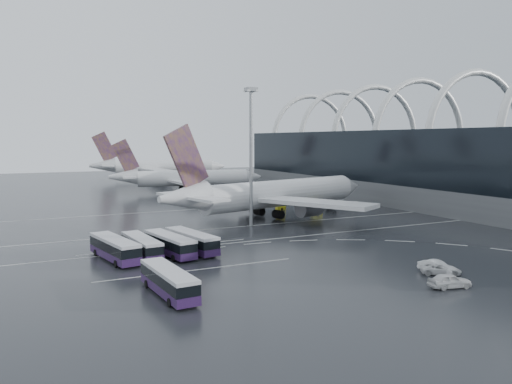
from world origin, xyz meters
name	(u,v)px	position (x,y,z in m)	size (l,w,h in m)	color
ground	(292,235)	(0.00, 0.00, 0.00)	(420.00, 420.00, 0.00)	black
terminal	(451,164)	(61.56, 19.84, 10.87)	(42.00, 160.00, 34.90)	#56595B
lane_marking_near	(298,236)	(0.00, -2.00, 0.01)	(120.00, 0.25, 0.01)	silver
lane_marking_mid	(263,225)	(0.00, 12.00, 0.01)	(120.00, 0.25, 0.01)	silver
lane_marking_far	(213,208)	(0.00, 40.00, 0.01)	(120.00, 0.25, 0.01)	silver
bus_bay_line_south	(199,270)	(-24.00, -16.00, 0.01)	(28.00, 0.25, 0.01)	silver
bus_bay_line_north	(166,247)	(-24.00, 0.00, 0.01)	(28.00, 0.25, 0.01)	silver
airliner_main	(272,195)	(6.37, 19.91, 5.14)	(59.71, 51.65, 20.52)	silver
airliner_gate_b	(185,179)	(6.31, 81.82, 4.46)	(51.21, 45.45, 17.82)	silver
airliner_gate_c	(157,168)	(11.64, 137.32, 5.26)	(58.98, 53.86, 21.02)	silver
bus_row_near_a	(115,248)	(-33.16, -5.46, 1.77)	(5.19, 13.40, 3.22)	#241239
bus_row_near_b	(142,246)	(-29.14, -5.14, 1.64)	(3.66, 12.33, 2.99)	#241239
bus_row_near_c	(170,244)	(-25.03, -5.84, 1.70)	(4.87, 12.88, 3.10)	#241239
bus_row_near_d	(192,241)	(-21.29, -5.12, 1.71)	(5.00, 12.91, 3.11)	#241239
bus_row_far_a	(169,281)	(-30.81, -24.98, 1.65)	(3.53, 12.33, 3.00)	#241239
van_curve_a	(441,269)	(3.46, -32.23, 0.71)	(2.35, 5.10, 1.42)	silver
van_curve_b	(450,281)	(-0.17, -37.03, 0.87)	(2.04, 5.08, 1.73)	silver
van_curve_c	(437,267)	(3.64, -31.39, 0.80)	(1.70, 4.88, 1.61)	silver
floodlight_mast	(251,140)	(-2.60, 12.20, 17.50)	(2.13, 2.13, 27.81)	gray
gse_cart_belly_a	(316,211)	(18.05, 19.52, 0.68)	(2.49, 1.47, 1.36)	gold
gse_cart_belly_b	(315,205)	(24.95, 30.85, 0.56)	(2.07, 1.22, 1.13)	slate
gse_cart_belly_c	(280,215)	(8.42, 19.79, 0.51)	(1.89, 1.12, 1.03)	gold
gse_cart_belly_d	(354,204)	(34.04, 26.29, 0.66)	(2.42, 1.43, 1.32)	slate
gse_cart_belly_e	(281,207)	(13.98, 29.60, 0.63)	(2.30, 1.36, 1.25)	gold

